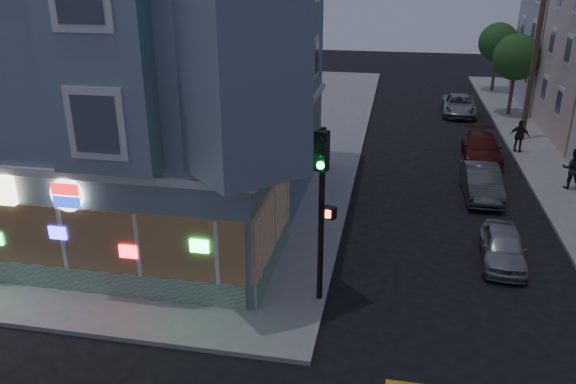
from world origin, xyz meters
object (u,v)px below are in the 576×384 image
(pedestrian_b, at_px, (520,136))
(parked_car_c, at_px, (482,148))
(parked_car_d, at_px, (459,105))
(traffic_signal, at_px, (322,189))
(utility_pole, at_px, (535,58))
(street_tree_far, at_px, (498,42))
(pedestrian_a, at_px, (573,169))
(parked_car_a, at_px, (503,247))
(street_tree_near, at_px, (516,57))
(parked_car_b, at_px, (481,182))

(pedestrian_b, height_order, parked_car_c, pedestrian_b)
(parked_car_d, xyz_separation_m, traffic_signal, (-6.09, -24.97, 3.09))
(traffic_signal, bearing_deg, pedestrian_b, 81.90)
(utility_pole, distance_m, parked_car_c, 6.46)
(street_tree_far, xyz_separation_m, parked_car_c, (-2.97, -18.12, -3.27))
(pedestrian_a, relative_size, parked_car_d, 0.39)
(pedestrian_b, distance_m, parked_car_a, 12.97)
(street_tree_near, bearing_deg, pedestrian_b, -95.92)
(street_tree_far, relative_size, parked_car_d, 1.12)
(parked_car_b, xyz_separation_m, parked_car_d, (0.31, 15.15, -0.03))
(parked_car_c, xyz_separation_m, parked_car_d, (-0.32, 9.95, -0.00))
(parked_car_a, distance_m, parked_car_d, 21.20)
(parked_car_a, bearing_deg, street_tree_far, 86.76)
(parked_car_d, bearing_deg, utility_pole, -60.17)
(street_tree_near, relative_size, traffic_signal, 1.00)
(parked_car_a, height_order, parked_car_c, parked_car_c)
(pedestrian_a, bearing_deg, utility_pole, -73.01)
(street_tree_near, bearing_deg, parked_car_a, -99.57)
(parked_car_b, xyz_separation_m, parked_car_c, (0.63, 5.20, -0.03))
(pedestrian_a, distance_m, traffic_signal, 15.17)
(parked_car_b, bearing_deg, traffic_signal, -121.32)
(street_tree_far, height_order, parked_car_b, street_tree_far)
(parked_car_a, bearing_deg, parked_car_b, 93.75)
(utility_pole, height_order, parked_car_a, utility_pole)
(street_tree_far, bearing_deg, pedestrian_a, -88.86)
(pedestrian_a, bearing_deg, parked_car_c, -35.51)
(pedestrian_a, distance_m, parked_car_b, 4.30)
(pedestrian_b, xyz_separation_m, parked_car_a, (-2.70, -12.68, -0.43))
(street_tree_near, height_order, pedestrian_a, street_tree_near)
(utility_pole, height_order, parked_car_d, utility_pole)
(utility_pole, relative_size, parked_car_c, 1.98)
(utility_pole, height_order, parked_car_c, utility_pole)
(parked_car_b, height_order, traffic_signal, traffic_signal)
(parked_car_b, bearing_deg, parked_car_c, 82.23)
(utility_pole, xyz_separation_m, street_tree_far, (0.20, 14.00, -0.86))
(pedestrian_a, height_order, parked_car_c, pedestrian_a)
(street_tree_near, xyz_separation_m, pedestrian_b, (-0.90, -8.68, -2.91))
(utility_pole, height_order, parked_car_b, utility_pole)
(parked_car_d, bearing_deg, parked_car_b, -89.25)
(pedestrian_a, height_order, traffic_signal, traffic_signal)
(utility_pole, bearing_deg, pedestrian_b, -104.62)
(pedestrian_b, height_order, parked_car_d, pedestrian_b)
(pedestrian_a, xyz_separation_m, parked_car_a, (-4.04, -7.48, -0.49))
(utility_pole, bearing_deg, street_tree_far, 89.18)
(street_tree_far, distance_m, traffic_signal, 34.44)
(parked_car_a, bearing_deg, parked_car_c, 90.53)
(street_tree_near, bearing_deg, parked_car_d, -177.14)
(traffic_signal, bearing_deg, parked_car_b, 78.68)
(street_tree_near, height_order, parked_car_c, street_tree_near)
(street_tree_near, bearing_deg, street_tree_far, 90.00)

